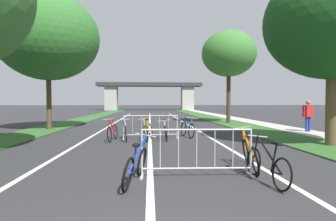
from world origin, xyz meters
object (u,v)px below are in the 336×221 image
(tree_left_oak_mid, at_px, (48,38))
(bicycle_white_4, at_px, (126,131))
(crowd_barrier_nearest, at_px, (197,153))
(pedestrian_pushing_bike, at_px, (308,113))
(bicycle_orange_7, at_px, (250,154))
(bicycle_teal_0, at_px, (187,129))
(tree_right_pine_far, at_px, (334,22))
(tree_right_pine_near, at_px, (229,54))
(bicycle_red_5, at_px, (112,132))
(bicycle_silver_1, at_px, (166,131))
(bicycle_blue_6, at_px, (136,165))
(bicycle_black_3, at_px, (267,165))
(bicycle_yellow_2, at_px, (148,131))
(crowd_barrier_second, at_px, (151,127))

(tree_left_oak_mid, height_order, bicycle_white_4, tree_left_oak_mid)
(crowd_barrier_nearest, height_order, pedestrian_pushing_bike, pedestrian_pushing_bike)
(tree_left_oak_mid, bearing_deg, bicycle_orange_7, -50.03)
(crowd_barrier_nearest, bearing_deg, bicycle_teal_0, 83.69)
(tree_left_oak_mid, bearing_deg, tree_right_pine_far, -28.02)
(tree_right_pine_near, bearing_deg, bicycle_red_5, -130.51)
(bicycle_white_4, bearing_deg, pedestrian_pushing_bike, -173.26)
(tree_left_oak_mid, bearing_deg, crowd_barrier_nearest, -56.27)
(tree_right_pine_near, xyz_separation_m, bicycle_teal_0, (-4.36, -8.09, -4.99))
(crowd_barrier_nearest, distance_m, bicycle_silver_1, 5.75)
(tree_right_pine_near, bearing_deg, bicycle_orange_7, -104.69)
(tree_right_pine_far, bearing_deg, bicycle_blue_6, -150.09)
(bicycle_orange_7, bearing_deg, bicycle_black_3, -81.65)
(bicycle_red_5, bearing_deg, bicycle_white_4, -162.35)
(tree_right_pine_near, bearing_deg, bicycle_black_3, -103.87)
(tree_right_pine_far, distance_m, crowd_barrier_nearest, 7.88)
(crowd_barrier_nearest, height_order, bicycle_teal_0, crowd_barrier_nearest)
(tree_left_oak_mid, height_order, pedestrian_pushing_bike, tree_left_oak_mid)
(bicycle_white_4, bearing_deg, tree_left_oak_mid, -48.72)
(bicycle_yellow_2, distance_m, bicycle_white_4, 0.96)
(tree_left_oak_mid, distance_m, pedestrian_pushing_bike, 15.10)
(tree_right_pine_near, distance_m, bicycle_orange_7, 15.50)
(bicycle_teal_0, xyz_separation_m, bicycle_yellow_2, (-1.82, -0.88, -0.00))
(tree_right_pine_near, distance_m, bicycle_red_5, 12.86)
(bicycle_yellow_2, relative_size, bicycle_black_3, 1.00)
(bicycle_black_3, bearing_deg, tree_right_pine_near, 70.81)
(tree_left_oak_mid, bearing_deg, bicycle_yellow_2, -38.60)
(bicycle_black_3, bearing_deg, bicycle_silver_1, 99.57)
(tree_right_pine_far, bearing_deg, bicycle_silver_1, 160.80)
(bicycle_silver_1, relative_size, bicycle_blue_6, 0.95)
(bicycle_silver_1, distance_m, bicycle_blue_6, 6.21)
(crowd_barrier_nearest, xyz_separation_m, pedestrian_pushing_bike, (7.32, 7.80, 0.53))
(bicycle_teal_0, bearing_deg, crowd_barrier_second, -0.40)
(tree_right_pine_far, xyz_separation_m, crowd_barrier_second, (-6.69, 2.54, -4.04))
(tree_left_oak_mid, distance_m, bicycle_black_3, 14.56)
(crowd_barrier_nearest, xyz_separation_m, crowd_barrier_second, (-0.99, 6.18, 0.00))
(bicycle_blue_6, xyz_separation_m, pedestrian_pushing_bike, (8.63, 8.19, 0.70))
(tree_left_oak_mid, height_order, bicycle_red_5, tree_left_oak_mid)
(bicycle_blue_6, bearing_deg, bicycle_red_5, 113.53)
(bicycle_orange_7, bearing_deg, bicycle_yellow_2, 125.33)
(bicycle_teal_0, bearing_deg, bicycle_yellow_2, 12.21)
(tree_left_oak_mid, relative_size, bicycle_teal_0, 4.80)
(bicycle_white_4, xyz_separation_m, bicycle_orange_7, (3.42, -5.30, 0.00))
(crowd_barrier_second, distance_m, bicycle_yellow_2, 0.51)
(crowd_barrier_nearest, distance_m, pedestrian_pushing_bike, 10.71)
(tree_right_pine_near, xyz_separation_m, bicycle_blue_6, (-6.40, -15.06, -5.01))
(tree_right_pine_far, distance_m, crowd_barrier_second, 8.22)
(bicycle_black_3, relative_size, bicycle_blue_6, 0.99)
(bicycle_blue_6, xyz_separation_m, bicycle_orange_7, (2.67, 0.86, 0.02))
(bicycle_silver_1, bearing_deg, pedestrian_pushing_bike, -160.20)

